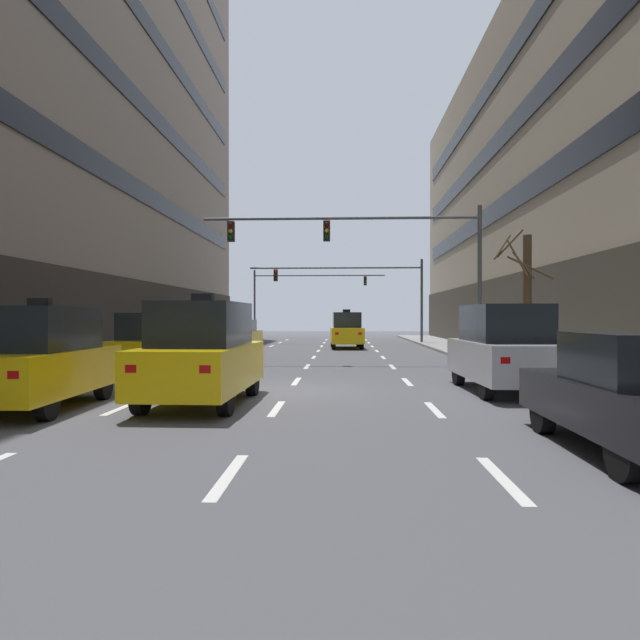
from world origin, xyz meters
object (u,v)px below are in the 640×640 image
Objects in this scene: taxi_driving_2 at (151,344)px; traffic_signal_1 at (363,283)px; taxi_driving_3 at (203,353)px; taxi_driving_0 at (40,358)px; traffic_signal_2 at (298,289)px; car_parked_0 at (639,395)px; street_tree_0 at (526,297)px; car_parked_1 at (504,348)px; taxi_driving_4 at (241,334)px; taxi_driving_1 at (346,330)px; traffic_signal_0 at (379,248)px.

taxi_driving_2 is 23.45m from traffic_signal_1.
taxi_driving_3 is (3.28, -6.16, 0.10)m from taxi_driving_2.
traffic_signal_2 is at bearing 87.18° from taxi_driving_0.
taxi_driving_2 reaches higher than car_parked_0.
street_tree_0 reaches higher than taxi_driving_0.
car_parked_1 is (10.52, -3.81, 0.09)m from taxi_driving_2.
taxi_driving_4 is 0.93× the size of street_tree_0.
street_tree_0 reaches higher than taxi_driving_1.
taxi_driving_3 is 7.61m from car_parked_1.
taxi_driving_4 is at bearing 98.22° from taxi_driving_3.
taxi_driving_0 is 0.96× the size of car_parked_1.
traffic_signal_1 is at bearing 94.80° from car_parked_0.
car_parked_0 is (3.93, -26.56, -0.25)m from taxi_driving_1.
taxi_driving_0 is at bearing -163.36° from car_parked_1.
taxi_driving_1 is 17.41m from taxi_driving_2.
taxi_driving_2 is 11.19m from car_parked_1.
traffic_signal_1 is at bearing 74.92° from taxi_driving_0.
car_parked_1 is at bearing -112.95° from street_tree_0.
street_tree_0 is at bearing 39.15° from taxi_driving_3.
traffic_signal_2 is at bearing 100.95° from traffic_signal_0.
taxi_driving_1 is 11.93m from traffic_signal_0.
traffic_signal_1 is 20.95m from street_tree_0.
car_parked_0 is 45.99m from traffic_signal_2.
taxi_driving_3 reaches higher than taxi_driving_1.
taxi_driving_3 is at bearing -140.85° from street_tree_0.
taxi_driving_0 is 0.39× the size of traffic_signal_0.
taxi_driving_3 is 0.94× the size of street_tree_0.
taxi_driving_1 is (6.55, 23.05, 0.03)m from taxi_driving_0.
taxi_driving_2 is at bearing -89.82° from taxi_driving_4.
taxi_driving_3 is (-3.31, -22.27, 0.03)m from taxi_driving_1.
taxi_driving_1 is 0.92× the size of street_tree_0.
taxi_driving_3 is at bearing -88.32° from traffic_signal_2.
taxi_driving_1 is at bearing 113.17° from street_tree_0.
traffic_signal_1 is (7.86, 4.94, 3.46)m from taxi_driving_4.
traffic_signal_2 reaches higher than street_tree_0.
taxi_driving_4 is 1.00× the size of car_parked_1.
car_parked_0 is 32.61m from traffic_signal_1.
street_tree_0 reaches higher than taxi_driving_4.
traffic_signal_1 is at bearing 90.15° from traffic_signal_0.
car_parked_0 is at bearing -30.67° from taxi_driving_3.
traffic_signal_1 reaches higher than taxi_driving_0.
car_parked_1 is at bearing 90.00° from car_parked_0.
taxi_driving_1 is 22.51m from taxi_driving_3.
street_tree_0 is at bearing -76.14° from traffic_signal_1.
traffic_signal_1 is at bearing 80.83° from taxi_driving_3.
taxi_driving_2 is at bearing -93.45° from traffic_signal_2.
traffic_signal_2 is (2.05, 41.55, 3.51)m from taxi_driving_0.
traffic_signal_0 is (-2.67, 8.65, 3.66)m from car_parked_1.
traffic_signal_2 is (2.09, 34.61, 3.55)m from taxi_driving_2.
taxi_driving_1 is 0.98× the size of taxi_driving_4.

